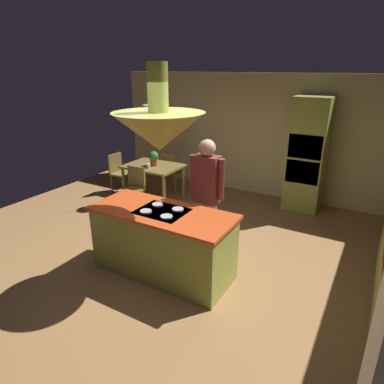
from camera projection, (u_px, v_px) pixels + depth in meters
The scene contains 13 objects.
ground at pixel (172, 264), 4.78m from camera, with size 8.16×8.16×0.00m, color #9E7042.
wall_back at pixel (260, 136), 7.12m from camera, with size 6.80×0.10×2.55m, color beige.
kitchen_island at pixel (163, 242), 4.46m from camera, with size 1.92×0.82×0.93m.
oven_tower at pixel (307, 155), 6.34m from camera, with size 0.66×0.62×2.17m.
dining_table at pixel (153, 170), 6.89m from camera, with size 1.14×0.85×0.76m.
person_at_island at pixel (206, 192), 4.67m from camera, with size 0.53×0.23×1.76m.
range_hood at pixel (159, 129), 3.93m from camera, with size 1.10×1.10×1.00m.
pendant_light_over_table at pixel (151, 111), 6.46m from camera, with size 0.32×0.32×0.82m.
chair_facing_island at pixel (134, 186), 6.42m from camera, with size 0.40×0.40×0.87m.
chair_by_back_wall at pixel (171, 169), 7.46m from camera, with size 0.40×0.40×0.87m.
chair_at_corner at pixel (119, 170), 7.39m from camera, with size 0.40×0.40×0.87m.
potted_plant_on_table at pixel (154, 158), 6.77m from camera, with size 0.20×0.20×0.30m.
cup_on_table at pixel (148, 166), 6.64m from camera, with size 0.07×0.07×0.09m, color white.
Camera 1 is at (2.32, -3.41, 2.65)m, focal length 31.21 mm.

